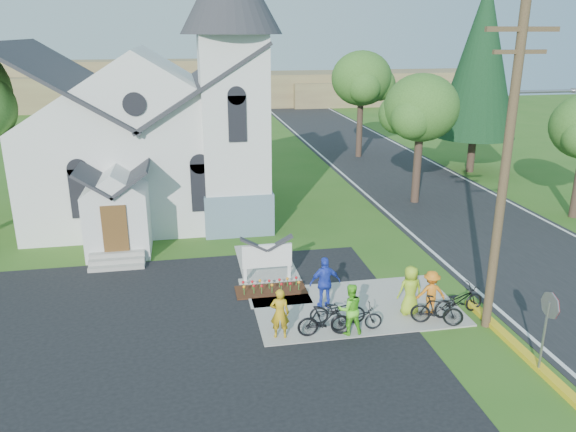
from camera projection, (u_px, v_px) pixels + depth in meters
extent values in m
plane|color=#32601B|center=(317.00, 318.00, 18.79)|extent=(120.00, 120.00, 0.00)
cube|color=black|center=(90.00, 375.00, 15.69)|extent=(20.00, 16.00, 0.02)
cube|color=black|center=(418.00, 187.00, 34.53)|extent=(8.00, 90.00, 0.02)
cube|color=#9F988F|center=(356.00, 307.00, 19.51)|extent=(7.00, 4.00, 0.05)
cube|color=silver|center=(147.00, 165.00, 29.07)|extent=(11.00, 9.00, 5.00)
cube|color=slate|center=(237.00, 207.00, 27.22)|extent=(3.20, 3.20, 2.00)
cube|color=silver|center=(235.00, 136.00, 26.12)|extent=(3.00, 3.00, 9.00)
cube|color=silver|center=(118.00, 222.00, 23.92)|extent=(2.60, 2.40, 2.80)
cube|color=brown|center=(115.00, 229.00, 22.75)|extent=(1.00, 0.10, 2.00)
cube|color=#9F988F|center=(267.00, 280.00, 21.55)|extent=(2.20, 0.40, 0.10)
cube|color=white|center=(245.00, 270.00, 21.24)|extent=(0.12, 0.12, 1.00)
cube|color=white|center=(289.00, 266.00, 21.54)|extent=(0.12, 0.12, 1.00)
cube|color=white|center=(267.00, 256.00, 21.23)|extent=(1.90, 0.14, 0.90)
cube|color=#381C0F|center=(271.00, 290.00, 20.71)|extent=(2.60, 1.10, 0.07)
cylinder|color=#443022|center=(504.00, 177.00, 16.74)|extent=(0.28, 0.28, 10.00)
cube|color=#443022|center=(523.00, 29.00, 15.42)|extent=(2.20, 0.14, 0.14)
cube|color=#443022|center=(520.00, 52.00, 15.61)|extent=(1.60, 0.12, 0.12)
cylinder|color=gray|center=(549.00, 91.00, 16.15)|extent=(2.20, 0.10, 0.10)
cylinder|color=gray|center=(543.00, 338.00, 15.48)|extent=(0.07, 0.07, 2.20)
cylinder|color=#B21414|center=(550.00, 305.00, 15.17)|extent=(0.04, 0.76, 0.76)
cylinder|color=#3C2820|center=(417.00, 167.00, 30.83)|extent=(0.44, 0.44, 4.05)
ellipsoid|color=#30581E|center=(421.00, 108.00, 29.82)|extent=(4.00, 4.00, 3.60)
cylinder|color=#3C2820|center=(360.00, 127.00, 42.04)|extent=(0.44, 0.44, 4.50)
ellipsoid|color=#30581E|center=(362.00, 78.00, 40.91)|extent=(4.40, 4.40, 3.96)
cylinder|color=#3C2820|center=(471.00, 154.00, 37.83)|extent=(0.50, 0.50, 2.40)
cone|color=black|center=(481.00, 59.00, 35.88)|extent=(5.20, 5.20, 10.00)
cube|color=brown|center=(261.00, 89.00, 71.43)|extent=(60.00, 8.00, 4.00)
cube|color=brown|center=(132.00, 83.00, 70.23)|extent=(30.00, 6.00, 5.60)
cube|color=brown|center=(385.00, 92.00, 72.54)|extent=(25.00, 6.00, 3.00)
imported|color=#BF9116|center=(280.00, 313.00, 17.30)|extent=(0.66, 0.49, 1.64)
imported|color=black|center=(356.00, 318.00, 17.83)|extent=(1.70, 0.71, 0.87)
imported|color=#62D728|center=(350.00, 309.00, 17.52)|extent=(0.83, 0.65, 1.68)
imported|color=black|center=(325.00, 321.00, 17.48)|extent=(1.75, 0.57, 1.04)
imported|color=blue|center=(325.00, 283.00, 19.14)|extent=(1.11, 0.51, 1.86)
imported|color=black|center=(338.00, 310.00, 18.21)|extent=(1.89, 0.89, 0.96)
imported|color=orange|center=(431.00, 293.00, 18.76)|extent=(1.06, 0.68, 1.55)
imported|color=black|center=(437.00, 310.00, 18.14)|extent=(1.73, 1.11, 1.01)
imported|color=#95BA23|center=(410.00, 290.00, 18.73)|extent=(0.87, 0.59, 1.73)
imported|color=black|center=(459.00, 301.00, 18.79)|extent=(2.05, 1.08, 1.02)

